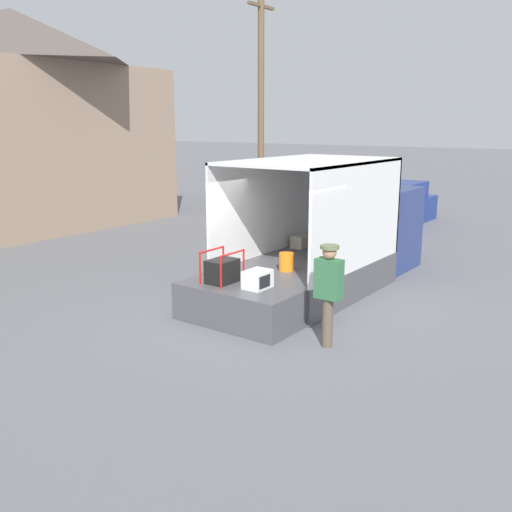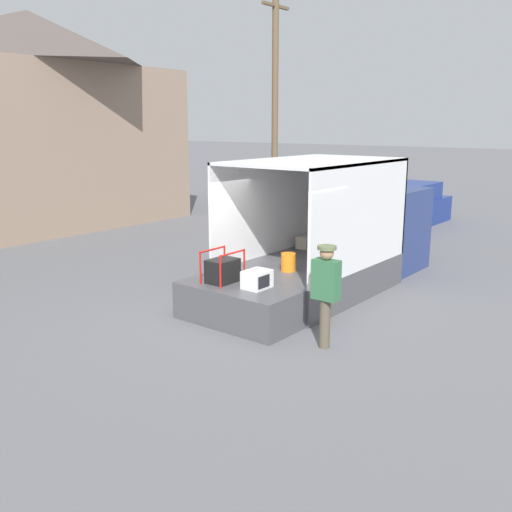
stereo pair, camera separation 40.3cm
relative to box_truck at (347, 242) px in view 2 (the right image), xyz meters
The scene contains 9 objects.
ground_plane 3.58m from the box_truck, behind, with size 160.00×160.00×0.00m, color slate.
box_truck is the anchor object (origin of this frame).
tailgate_deck 4.06m from the box_truck, behind, with size 1.11×2.32×0.71m, color #4C4C51.
microwave 3.90m from the box_truck, behind, with size 0.50×0.40×0.33m.
portable_generator 3.98m from the box_truck, behind, with size 0.72×0.54×0.62m.
worker_person 4.47m from the box_truck, 154.76° to the right, with size 0.31×0.44×1.73m.
pickup_truck_blue 7.79m from the box_truck, 15.73° to the left, with size 5.34×2.00×1.53m.
house_backdrop 13.72m from the box_truck, 89.07° to the left, with size 9.03×7.66×7.59m.
utility_pole 13.14m from the box_truck, 44.52° to the left, with size 1.80×0.28×9.08m.
Camera 2 is at (-8.26, -6.56, 3.65)m, focal length 40.00 mm.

